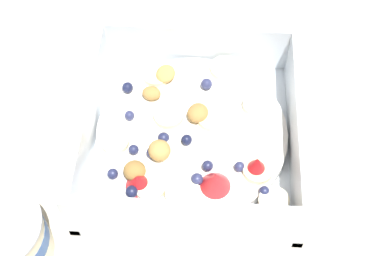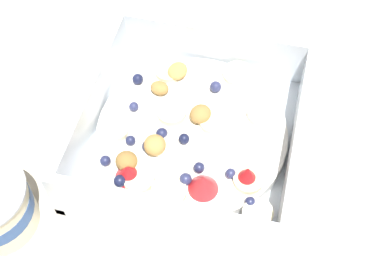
{
  "view_description": "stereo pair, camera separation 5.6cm",
  "coord_description": "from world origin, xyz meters",
  "views": [
    {
      "loc": [
        -0.31,
        -0.03,
        0.49
      ],
      "look_at": [
        0.0,
        -0.01,
        0.03
      ],
      "focal_mm": 50.57,
      "sensor_mm": 36.0,
      "label": 1
    },
    {
      "loc": [
        -0.3,
        -0.09,
        0.49
      ],
      "look_at": [
        0.0,
        -0.01,
        0.03
      ],
      "focal_mm": 50.57,
      "sensor_mm": 36.0,
      "label": 2
    }
  ],
  "objects": [
    {
      "name": "ground_plane",
      "position": [
        0.0,
        0.0,
        0.0
      ],
      "size": [
        2.4,
        2.4,
        0.0
      ],
      "primitive_type": "plane",
      "color": "beige"
    },
    {
      "name": "spoon",
      "position": [
        0.18,
        0.02,
        0.0
      ],
      "size": [
        0.05,
        0.17,
        0.01
      ],
      "color": "silver",
      "rests_on": "ground"
    },
    {
      "name": "fruit_bowl",
      "position": [
        -0.0,
        -0.01,
        0.02
      ],
      "size": [
        0.22,
        0.22,
        0.07
      ],
      "color": "white",
      "rests_on": "ground"
    }
  ]
}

